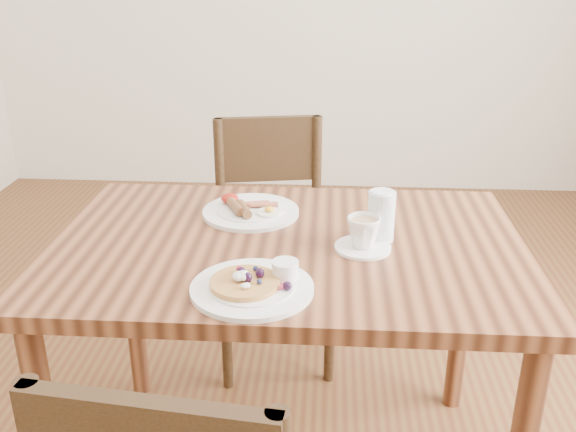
% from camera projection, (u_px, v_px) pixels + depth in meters
% --- Properties ---
extents(dining_table, '(1.20, 0.80, 0.75)m').
position_uv_depth(dining_table, '(288.00, 276.00, 1.67)').
color(dining_table, brown).
rests_on(dining_table, ground).
extents(chair_far, '(0.49, 0.49, 0.88)m').
position_uv_depth(chair_far, '(272.00, 230.00, 2.33)').
color(chair_far, '#3A2615').
rests_on(chair_far, ground).
extents(pancake_plate, '(0.27, 0.27, 0.06)m').
position_uv_depth(pancake_plate, '(254.00, 285.00, 1.39)').
color(pancake_plate, white).
rests_on(pancake_plate, dining_table).
extents(breakfast_plate, '(0.27, 0.27, 0.04)m').
position_uv_depth(breakfast_plate, '(249.00, 210.00, 1.79)').
color(breakfast_plate, white).
rests_on(breakfast_plate, dining_table).
extents(teacup_saucer, '(0.14, 0.14, 0.09)m').
position_uv_depth(teacup_saucer, '(363.00, 235.00, 1.58)').
color(teacup_saucer, white).
rests_on(teacup_saucer, dining_table).
extents(water_glass, '(0.07, 0.07, 0.13)m').
position_uv_depth(water_glass, '(381.00, 216.00, 1.62)').
color(water_glass, silver).
rests_on(water_glass, dining_table).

